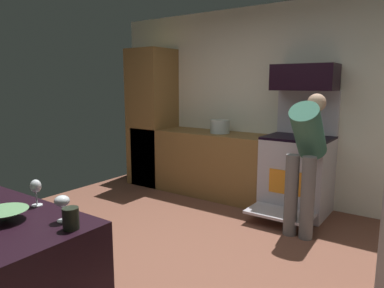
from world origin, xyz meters
The scene contains 12 objects.
ground_plane centered at (0.00, 0.00, -0.01)m, with size 5.20×4.80×0.02m, color brown.
wall_back centered at (0.00, 2.34, 1.30)m, with size 5.20×0.12×2.60m, color silver.
lower_cabinet_run centered at (-0.90, 1.98, 0.45)m, with size 2.40×0.60×0.90m, color brown.
cabinet_column centered at (-1.90, 1.98, 1.05)m, with size 0.60×0.60×2.10m, color brown.
oven_range centered at (0.45, 1.96, 0.51)m, with size 0.76×1.05×1.50m.
microwave centered at (0.45, 2.06, 1.65)m, with size 0.74×0.38×0.31m, color black.
person_cook centered at (0.72, 1.41, 0.88)m, with size 0.31×0.64×1.47m.
mixing_bowl_large centered at (0.09, -1.40, 0.93)m, with size 0.23×0.23×0.06m, color #60935F.
wine_glass_mid centered at (0.34, -1.24, 1.00)m, with size 0.08×0.08×0.13m.
wine_glass_extra centered at (0.02, -1.18, 1.01)m, with size 0.06×0.06×0.15m.
mug_coffee centered at (0.45, -1.27, 0.95)m, with size 0.08×0.08×0.11m, color black.
stock_pot centered at (-0.66, 1.98, 0.99)m, with size 0.27×0.27×0.19m, color #AEBFBC.
Camera 1 is at (1.84, -2.25, 1.58)m, focal length 33.34 mm.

